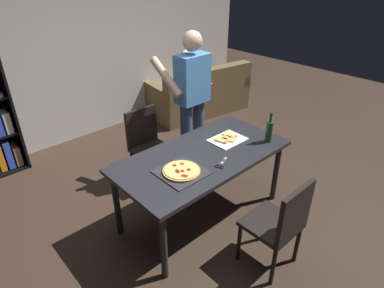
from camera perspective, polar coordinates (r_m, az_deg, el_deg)
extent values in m
plane|color=#38281E|center=(3.58, 1.66, -12.11)|extent=(12.00, 12.00, 0.00)
cube|color=silver|center=(4.98, -20.35, 16.37)|extent=(6.40, 0.10, 2.80)
cube|color=#232328|center=(3.15, 1.85, -2.09)|extent=(1.73, 0.88, 0.04)
cylinder|color=#232328|center=(2.77, -5.00, -17.46)|extent=(0.06, 0.06, 0.71)
cylinder|color=#232328|center=(3.69, 14.50, -4.82)|extent=(0.06, 0.06, 0.71)
cylinder|color=#232328|center=(3.23, -13.06, -10.23)|extent=(0.06, 0.06, 0.71)
cylinder|color=#232328|center=(4.05, 6.16, -0.74)|extent=(0.06, 0.06, 0.71)
cube|color=black|center=(2.91, 13.70, -13.46)|extent=(0.42, 0.42, 0.04)
cube|color=black|center=(2.69, 17.66, -11.43)|extent=(0.42, 0.04, 0.45)
cylinder|color=black|center=(3.25, 12.45, -13.35)|extent=(0.04, 0.04, 0.41)
cylinder|color=black|center=(3.03, 8.25, -16.67)|extent=(0.04, 0.04, 0.41)
cylinder|color=black|center=(3.13, 17.96, -16.33)|extent=(0.04, 0.04, 0.41)
cylinder|color=black|center=(2.90, 14.05, -20.14)|extent=(0.04, 0.04, 0.41)
cube|color=black|center=(3.86, -6.96, -1.11)|extent=(0.42, 0.42, 0.04)
cube|color=black|center=(3.88, -8.85, 3.06)|extent=(0.42, 0.04, 0.45)
cylinder|color=black|center=(3.77, -7.32, -6.03)|extent=(0.04, 0.04, 0.41)
cylinder|color=black|center=(3.95, -3.11, -4.01)|extent=(0.04, 0.04, 0.41)
cylinder|color=black|center=(4.02, -10.36, -3.79)|extent=(0.04, 0.04, 0.41)
cylinder|color=black|center=(4.19, -6.27, -2.01)|extent=(0.04, 0.04, 0.41)
cube|color=brown|center=(5.90, 1.04, 7.71)|extent=(1.80, 1.07, 0.40)
cube|color=brown|center=(5.51, 3.10, 10.80)|extent=(1.71, 0.43, 0.45)
cube|color=brown|center=(6.25, 6.91, 11.71)|extent=(0.27, 0.86, 0.20)
cube|color=brown|center=(5.40, -5.64, 8.91)|extent=(0.27, 0.86, 0.20)
cube|color=black|center=(4.56, -29.86, 7.58)|extent=(0.03, 0.35, 1.95)
cube|color=blue|center=(4.79, -29.74, -1.41)|extent=(0.07, 0.22, 0.37)
cube|color=olive|center=(4.83, -28.51, -1.59)|extent=(0.07, 0.22, 0.26)
cube|color=silver|center=(4.63, -29.88, 3.46)|extent=(0.08, 0.22, 0.26)
cylinder|color=#38476B|center=(4.07, 1.09, 1.56)|extent=(0.14, 0.14, 0.95)
cylinder|color=#38476B|center=(3.95, -1.01, 0.64)|extent=(0.14, 0.14, 0.95)
cube|color=#4C8CD1|center=(3.71, 0.06, 11.36)|extent=(0.38, 0.22, 0.55)
sphere|color=#E0B293|center=(3.61, 0.07, 17.64)|extent=(0.22, 0.22, 0.22)
cylinder|color=#E0B293|center=(3.98, 0.75, 13.01)|extent=(0.09, 0.50, 0.39)
cylinder|color=#E0B293|center=(3.69, -4.55, 11.62)|extent=(0.09, 0.50, 0.39)
cube|color=#2D2D33|center=(2.87, -1.87, -4.98)|extent=(0.39, 0.39, 0.01)
cylinder|color=tan|center=(2.86, -1.87, -4.74)|extent=(0.33, 0.33, 0.02)
cylinder|color=#EACC6B|center=(2.85, -1.87, -4.54)|extent=(0.30, 0.30, 0.01)
cylinder|color=#B22819|center=(2.82, -2.48, -4.93)|extent=(0.04, 0.04, 0.00)
cylinder|color=#B22819|center=(2.91, -3.09, -3.75)|extent=(0.04, 0.04, 0.00)
cylinder|color=#B22819|center=(2.84, -2.66, -4.67)|extent=(0.04, 0.04, 0.00)
cylinder|color=#B22819|center=(2.83, -1.69, -4.75)|extent=(0.04, 0.04, 0.00)
cylinder|color=#B22819|center=(2.85, -0.57, -4.50)|extent=(0.04, 0.04, 0.00)
cylinder|color=#B22819|center=(2.76, -1.07, -5.65)|extent=(0.04, 0.04, 0.00)
cylinder|color=#B22819|center=(2.93, -1.75, -3.48)|extent=(0.04, 0.04, 0.00)
cylinder|color=#B22819|center=(2.77, -1.59, -5.55)|extent=(0.04, 0.04, 0.00)
cube|color=white|center=(3.40, 6.26, 0.77)|extent=(0.36, 0.28, 0.01)
cube|color=#EACC6B|center=(3.46, 6.60, 1.54)|extent=(0.10, 0.14, 0.02)
cube|color=tan|center=(3.42, 7.32, 1.21)|extent=(0.09, 0.03, 0.02)
cube|color=#EACC6B|center=(3.36, 5.23, 0.73)|extent=(0.12, 0.16, 0.02)
cube|color=tan|center=(3.34, 6.14, 0.50)|extent=(0.09, 0.05, 0.02)
cube|color=#EACC6B|center=(3.39, 6.49, 0.93)|extent=(0.12, 0.16, 0.02)
cube|color=tan|center=(3.41, 5.61, 1.23)|extent=(0.09, 0.04, 0.02)
cylinder|color=#194723|center=(3.40, 13.36, 2.08)|extent=(0.07, 0.07, 0.22)
cylinder|color=#194723|center=(3.33, 13.65, 4.37)|extent=(0.03, 0.03, 0.08)
cylinder|color=black|center=(3.31, 13.74, 5.12)|extent=(0.03, 0.03, 0.02)
cube|color=silver|center=(3.04, 5.58, -2.93)|extent=(0.11, 0.06, 0.01)
cube|color=silver|center=(3.04, 5.58, -2.93)|extent=(0.12, 0.04, 0.01)
torus|color=black|center=(2.96, 4.41, -3.84)|extent=(0.06, 0.06, 0.01)
torus|color=black|center=(2.95, 5.12, -4.04)|extent=(0.06, 0.06, 0.01)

